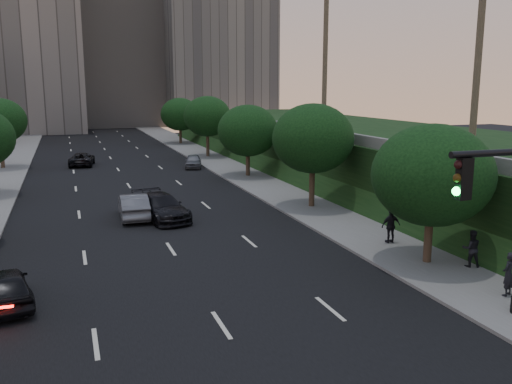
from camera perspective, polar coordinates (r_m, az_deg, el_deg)
name	(u,v)px	position (r m, az deg, el deg)	size (l,w,h in m)	color
road_surface	(132,190)	(42.11, -12.94, 0.17)	(16.00, 140.00, 0.02)	black
sidewalk_right	(259,182)	(44.37, 0.31, 1.09)	(4.50, 140.00, 0.15)	slate
embankment	(397,155)	(47.60, 14.62, 3.75)	(18.00, 90.00, 4.00)	black
parapet_wall	(306,130)	(43.20, 5.31, 6.49)	(0.35, 90.00, 0.70)	slate
office_block_mid	(117,59)	(113.75, -14.45, 13.38)	(22.00, 18.00, 26.00)	#9A958D
office_block_right	(212,33)	(111.33, -4.64, 16.32)	(20.00, 22.00, 36.00)	slate
tree_right_a	(432,175)	(24.46, 18.05, 1.70)	(5.20, 5.20, 6.24)	#38281C
tree_right_b	(313,139)	(34.62, 6.00, 5.62)	(5.20, 5.20, 6.74)	#38281C
tree_right_c	(248,131)	(46.70, -0.87, 6.47)	(5.20, 5.20, 6.24)	#38281C
tree_right_d	(207,116)	(60.07, -5.15, 7.93)	(5.20, 5.20, 6.74)	#38281C
tree_right_e	(180,114)	(74.71, -8.01, 8.10)	(5.20, 5.20, 6.24)	#38281C
sedan_near_left	(5,287)	(21.67, -24.91, -9.06)	(1.65, 4.11, 1.40)	black
sedan_mid_left	(133,206)	(33.13, -12.79, -1.44)	(1.59, 4.56, 1.50)	#5A5B61
sedan_far_left	(82,159)	(56.48, -17.85, 3.31)	(2.17, 4.70, 1.31)	black
sedan_near_right	(161,207)	(32.44, -9.95, -1.58)	(2.14, 5.25, 1.52)	black
sedan_far_right	(193,161)	(52.70, -6.63, 3.23)	(1.52, 3.79, 1.29)	slate
pedestrian_a	(508,274)	(22.20, 25.03, -7.83)	(0.61, 0.40, 1.66)	black
pedestrian_b	(471,248)	(25.04, 21.72, -5.54)	(0.78, 0.61, 1.61)	black
pedestrian_c	(391,226)	(27.57, 14.02, -3.46)	(1.01, 0.42, 1.72)	black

